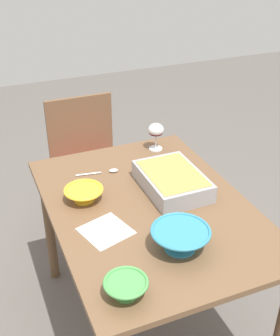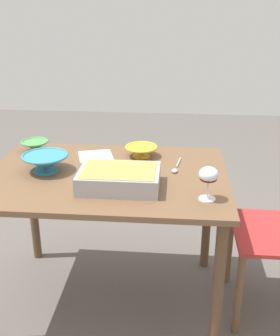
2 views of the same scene
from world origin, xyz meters
name	(u,v)px [view 1 (image 1 of 2)]	position (x,y,z in m)	size (l,w,h in m)	color
ground_plane	(148,323)	(0.00, 0.00, 0.00)	(8.00, 8.00, 0.00)	#5B5651
dining_table	(149,223)	(0.00, 0.00, 0.65)	(1.17, 0.84, 0.75)	brown
chair	(88,160)	(0.95, 0.01, 0.49)	(0.46, 0.45, 0.87)	#B22D2D
wine_glass	(156,131)	(0.47, -0.24, 0.86)	(0.08, 0.08, 0.15)	white
casserole_dish	(172,180)	(0.08, -0.15, 0.80)	(0.36, 0.25, 0.08)	#99999E
mixing_bowl	(180,238)	(-0.30, 0.01, 0.80)	(0.23, 0.23, 0.09)	teal
small_bowl	(84,193)	(0.15, 0.25, 0.79)	(0.17, 0.17, 0.06)	yellow
serving_bowl	(126,287)	(-0.45, 0.28, 0.79)	(0.15, 0.15, 0.06)	#4C994C
serving_spoon	(106,171)	(0.33, 0.08, 0.76)	(0.05, 0.21, 0.01)	silver
napkin	(106,231)	(-0.10, 0.23, 0.75)	(0.18, 0.18, 0.00)	white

